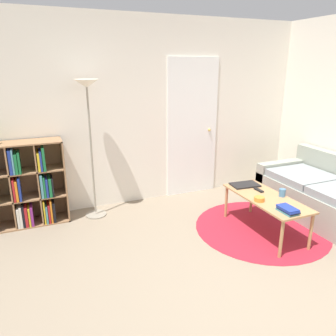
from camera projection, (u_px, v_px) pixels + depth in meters
ground_plane at (259, 311)px, 2.72m from camera, size 14.00×14.00×0.00m
wall_back at (151, 113)px, 4.67m from camera, size 7.76×0.11×2.60m
rug at (261, 228)px, 4.09m from camera, size 1.63×1.63×0.01m
bookshelf at (22, 186)px, 4.05m from camera, size 0.97×0.34×1.07m
floor_lamp at (88, 105)px, 4.00m from camera, size 0.30×0.30×1.79m
couch at (331, 197)px, 4.32m from camera, size 0.91×1.83×0.78m
coffee_table at (266, 201)px, 3.88m from camera, size 0.48×1.14×0.46m
laptop at (245, 185)px, 4.23m from camera, size 0.37×0.26×0.02m
bowl at (259, 199)px, 3.74m from camera, size 0.12×0.12×0.05m
book_stack_on_table at (288, 210)px, 3.45m from camera, size 0.14×0.23×0.06m
cup at (282, 193)px, 3.87m from camera, size 0.08×0.08×0.09m
remote at (259, 190)px, 4.05m from camera, size 0.05×0.15×0.02m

